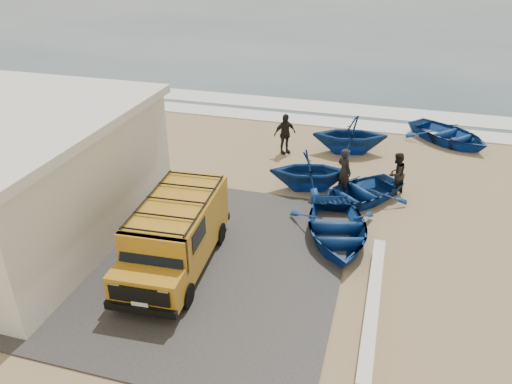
# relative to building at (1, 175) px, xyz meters

# --- Properties ---
(ground) EXTENTS (160.00, 160.00, 0.00)m
(ground) POSITION_rel_building_xyz_m (7.50, 2.00, -2.16)
(ground) COLOR #9F855C
(slab) EXTENTS (12.00, 10.00, 0.05)m
(slab) POSITION_rel_building_xyz_m (5.50, -0.00, -2.14)
(slab) COLOR #3D3B38
(slab) RESTS_ON ground
(ocean) EXTENTS (180.00, 88.00, 0.01)m
(ocean) POSITION_rel_building_xyz_m (7.50, 58.00, -2.16)
(ocean) COLOR #385166
(ocean) RESTS_ON ground
(surf_line) EXTENTS (180.00, 1.60, 0.06)m
(surf_line) POSITION_rel_building_xyz_m (7.50, 14.00, -2.13)
(surf_line) COLOR white
(surf_line) RESTS_ON ground
(surf_wash) EXTENTS (180.00, 2.20, 0.04)m
(surf_wash) POSITION_rel_building_xyz_m (7.50, 16.50, -2.14)
(surf_wash) COLOR white
(surf_wash) RESTS_ON ground
(building) EXTENTS (8.40, 9.40, 4.30)m
(building) POSITION_rel_building_xyz_m (0.00, 0.00, 0.00)
(building) COLOR white
(building) RESTS_ON ground
(parapet) EXTENTS (0.35, 6.00, 0.55)m
(parapet) POSITION_rel_building_xyz_m (12.50, -1.00, -1.89)
(parapet) COLOR silver
(parapet) RESTS_ON ground
(van) EXTENTS (2.35, 5.32, 2.24)m
(van) POSITION_rel_building_xyz_m (6.42, -0.33, -0.96)
(van) COLOR #BD831C
(van) RESTS_ON ground
(boat_near_left) EXTENTS (4.06, 4.95, 0.89)m
(boat_near_left) POSITION_rel_building_xyz_m (11.03, 2.50, -1.72)
(boat_near_left) COLOR navy
(boat_near_left) RESTS_ON ground
(boat_near_right) EXTENTS (4.60, 4.71, 0.80)m
(boat_near_right) POSITION_rel_building_xyz_m (11.49, 5.42, -1.76)
(boat_near_right) COLOR navy
(boat_near_right) RESTS_ON ground
(boat_mid_left) EXTENTS (3.81, 3.49, 1.70)m
(boat_mid_left) POSITION_rel_building_xyz_m (9.46, 5.91, -1.31)
(boat_mid_left) COLOR navy
(boat_mid_left) RESTS_ON ground
(boat_far_left) EXTENTS (4.00, 3.63, 1.83)m
(boat_far_left) POSITION_rel_building_xyz_m (10.58, 10.16, -1.25)
(boat_far_left) COLOR navy
(boat_far_left) RESTS_ON ground
(boat_far_right) EXTENTS (5.18, 5.05, 0.88)m
(boat_far_right) POSITION_rel_building_xyz_m (15.18, 12.75, -1.73)
(boat_far_right) COLOR navy
(boat_far_right) RESTS_ON ground
(fisherman_front) EXTENTS (0.83, 0.81, 1.91)m
(fisherman_front) POSITION_rel_building_xyz_m (10.82, 5.99, -1.21)
(fisherman_front) COLOR black
(fisherman_front) RESTS_ON ground
(fisherman_middle) EXTENTS (1.02, 1.07, 1.75)m
(fisherman_middle) POSITION_rel_building_xyz_m (12.81, 6.51, -1.29)
(fisherman_middle) COLOR black
(fisherman_middle) RESTS_ON ground
(fisherman_back) EXTENTS (1.15, 1.11, 1.93)m
(fisherman_back) POSITION_rel_building_xyz_m (7.65, 9.28, -1.20)
(fisherman_back) COLOR black
(fisherman_back) RESTS_ON ground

